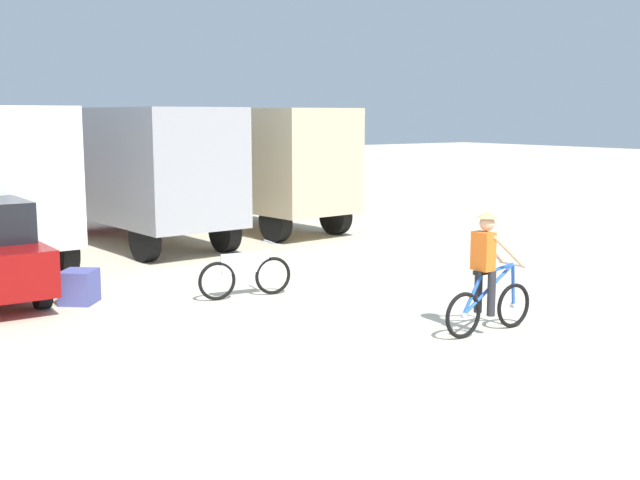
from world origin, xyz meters
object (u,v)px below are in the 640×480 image
Objects in this scene: box_truck_grey_hauler at (140,169)px; supply_crate at (79,287)px; cyclist_orange_shirt at (487,277)px; bicycle_spare at (246,275)px; box_truck_tan_camper at (254,162)px.

box_truck_grey_hauler reaches higher than supply_crate.
box_truck_grey_hauler is at bearing 58.04° from supply_crate.
box_truck_grey_hauler is 3.77× the size of cyclist_orange_shirt.
supply_crate is at bearing 154.35° from bicycle_spare.
box_truck_tan_camper is 9.43m from supply_crate.
box_truck_grey_hauler is at bearing 83.07° from bicycle_spare.
bicycle_spare is (-1.73, 4.08, -0.45)m from cyclist_orange_shirt.
supply_crate is at bearing 128.92° from cyclist_orange_shirt.
box_truck_grey_hauler is 6.54m from supply_crate.
bicycle_spare is (-0.80, -6.61, -1.48)m from box_truck_grey_hauler.
box_truck_tan_camper reaches higher than supply_crate.
box_truck_tan_camper is 11.67× the size of supply_crate.
supply_crate is (-2.56, 1.23, -0.11)m from bicycle_spare.
box_truck_grey_hauler reaches higher than cyclist_orange_shirt.
bicycle_spare is at bearing -121.34° from box_truck_tan_camper.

